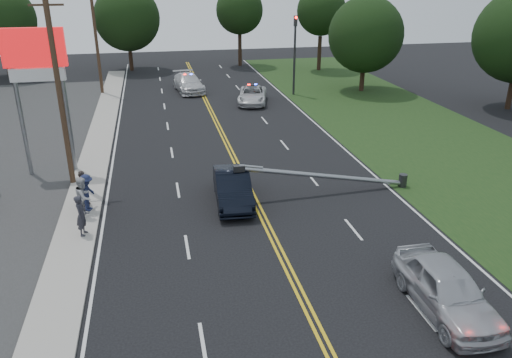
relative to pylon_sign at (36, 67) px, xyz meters
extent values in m
plane|color=black|center=(10.50, -14.00, -6.00)|extent=(120.00, 120.00, 0.00)
cube|color=#A49E94|center=(2.10, -4.00, -5.94)|extent=(1.80, 70.00, 0.12)
cube|color=#193414|center=(24.00, -4.00, -5.99)|extent=(12.00, 80.00, 0.01)
cube|color=gold|center=(10.50, -4.00, -5.99)|extent=(0.36, 80.00, 0.00)
cylinder|color=gray|center=(-1.20, 0.00, -2.50)|extent=(0.24, 0.24, 7.00)
cylinder|color=gray|center=(1.20, 0.00, -2.50)|extent=(0.24, 0.24, 7.00)
cube|color=red|center=(0.00, 0.00, 1.00)|extent=(3.20, 0.35, 2.00)
cube|color=white|center=(0.00, 0.00, -0.40)|extent=(2.80, 0.30, 0.70)
cylinder|color=#2D2D30|center=(18.80, 16.00, -2.50)|extent=(0.20, 0.20, 7.00)
cube|color=#2D2D30|center=(18.80, 16.00, 0.60)|extent=(0.28, 0.28, 0.90)
sphere|color=#FF0C07|center=(18.80, 15.84, 0.90)|extent=(0.22, 0.22, 0.22)
cylinder|color=#2D2D30|center=(18.60, -6.00, -5.65)|extent=(0.44, 0.44, 0.70)
cylinder|color=gray|center=(14.17, -6.00, -5.02)|extent=(8.90, 0.24, 1.80)
cube|color=#2D2D30|center=(9.74, -6.00, -4.23)|extent=(0.55, 0.32, 0.30)
cylinder|color=#382619|center=(1.30, -2.00, -1.00)|extent=(0.28, 0.28, 10.00)
cube|color=#382619|center=(1.30, -2.00, 3.20)|extent=(1.60, 0.10, 0.10)
cylinder|color=#382619|center=(1.30, 20.00, -1.00)|extent=(0.28, 0.28, 10.00)
cylinder|color=black|center=(-9.15, 30.51, -4.25)|extent=(0.44, 0.44, 3.49)
sphere|color=black|center=(-9.15, 30.51, 0.01)|extent=(7.33, 7.33, 7.33)
cylinder|color=black|center=(3.77, 31.76, -4.31)|extent=(0.44, 0.44, 3.38)
sphere|color=black|center=(3.77, 31.76, -0.18)|extent=(7.26, 7.26, 7.26)
cylinder|color=black|center=(16.66, 32.26, -4.13)|extent=(0.44, 0.44, 3.73)
sphere|color=black|center=(16.66, 32.26, 0.43)|extent=(5.51, 5.51, 5.51)
cylinder|color=black|center=(25.11, 27.49, -4.08)|extent=(0.44, 0.44, 3.82)
sphere|color=black|center=(25.11, 27.49, 0.59)|extent=(5.45, 5.45, 5.45)
cylinder|color=black|center=(25.66, 16.24, -4.48)|extent=(0.44, 0.44, 3.03)
sphere|color=black|center=(25.66, 16.24, -0.77)|extent=(6.92, 6.92, 6.92)
cylinder|color=black|center=(34.94, 7.27, -4.28)|extent=(0.44, 0.44, 3.43)
imported|color=black|center=(9.40, -6.06, -5.20)|extent=(1.98, 4.92, 1.59)
imported|color=#B0B2B9|center=(15.01, -16.00, -5.16)|extent=(2.04, 4.94, 1.67)
imported|color=silver|center=(14.37, 13.55, -5.29)|extent=(3.52, 5.50, 1.41)
imported|color=silver|center=(9.33, 19.31, -5.17)|extent=(2.96, 5.93, 1.65)
imported|color=#2A2A32|center=(2.50, -8.18, -4.97)|extent=(0.55, 0.73, 1.82)
imported|color=#B0AFB4|center=(2.41, -6.34, -4.92)|extent=(0.92, 1.08, 1.92)
imported|color=#1C2347|center=(2.49, -5.76, -4.97)|extent=(0.99, 1.32, 1.81)
imported|color=#5C4F49|center=(2.26, -5.21, -4.97)|extent=(0.45, 1.07, 1.81)
camera|label=1|loc=(5.88, -28.36, 4.68)|focal=35.00mm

